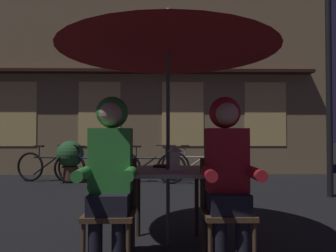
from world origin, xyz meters
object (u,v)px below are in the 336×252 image
object	(u,v)px
street_lamp	(328,39)
bicycle_third	(148,167)
bicycle_second	(93,167)
bicycle_fourth	(197,166)
patio_umbrella	(168,34)
lantern	(175,158)
chair_right	(226,204)
book	(164,166)
chair_left	(111,205)
person_right_hooded	(227,163)
bicycle_nearest	(50,166)
cafe_table	(168,180)
person_left_hooded	(110,163)
potted_plant	(70,157)

from	to	relation	value
street_lamp	bicycle_third	world-z (taller)	street_lamp
bicycle_second	bicycle_fourth	xyz separation A→B (m)	(2.32, 0.15, 0.00)
patio_umbrella	lantern	bearing A→B (deg)	-60.72
chair_right	bicycle_third	size ratio (longest dim) A/B	0.53
patio_umbrella	book	world-z (taller)	patio_umbrella
bicycle_third	book	size ratio (longest dim) A/B	8.22
chair_left	street_lamp	world-z (taller)	street_lamp
chair_left	bicycle_second	distance (m)	4.34
lantern	bicycle_fourth	xyz separation A→B (m)	(0.68, 4.09, -0.51)
book	person_right_hooded	bearing A→B (deg)	-31.68
book	bicycle_third	bearing A→B (deg)	113.71
bicycle_second	book	world-z (taller)	bicycle_second
patio_umbrella	street_lamp	world-z (taller)	street_lamp
bicycle_second	book	distance (m)	3.98
chair_right	bicycle_second	bearing A→B (deg)	116.23
bicycle_nearest	chair_right	bearing A→B (deg)	-54.56
cafe_table	chair_right	size ratio (longest dim) A/B	0.85
person_left_hooded	bicycle_nearest	distance (m)	4.83
street_lamp	bicycle_nearest	xyz separation A→B (m)	(-5.38, 1.66, -2.37)
bicycle_second	bicycle_fourth	size ratio (longest dim) A/B	1.00
bicycle_third	potted_plant	xyz separation A→B (m)	(-1.77, 0.20, 0.20)
person_right_hooded	potted_plant	distance (m)	5.11
person_right_hooded	potted_plant	world-z (taller)	person_right_hooded
person_right_hooded	book	size ratio (longest dim) A/B	7.00
bicycle_fourth	potted_plant	bearing A→B (deg)	-179.52
cafe_table	lantern	xyz separation A→B (m)	(0.06, -0.11, 0.22)
patio_umbrella	chair_right	bearing A→B (deg)	-37.55
cafe_table	bicycle_nearest	world-z (taller)	bicycle_nearest
lantern	chair_right	distance (m)	0.62
book	chair_left	bearing A→B (deg)	-110.33
lantern	bicycle_third	bearing A→B (deg)	96.32
street_lamp	book	world-z (taller)	street_lamp
chair_left	street_lamp	size ratio (longest dim) A/B	0.22
chair_left	person_left_hooded	size ratio (longest dim) A/B	0.62
patio_umbrella	bicycle_third	xyz separation A→B (m)	(-0.37, 3.75, -1.71)
patio_umbrella	book	size ratio (longest dim) A/B	11.55
bicycle_second	potted_plant	distance (m)	0.60
lantern	chair_left	xyz separation A→B (m)	(-0.54, -0.26, -0.37)
chair_left	bicycle_third	bearing A→B (deg)	88.42
lantern	potted_plant	bearing A→B (deg)	118.46
bicycle_fourth	street_lamp	bearing A→B (deg)	-39.82
chair_right	person_right_hooded	bearing A→B (deg)	-90.00
person_right_hooded	book	distance (m)	0.81
chair_right	cafe_table	bearing A→B (deg)	142.45
person_left_hooded	bicycle_third	distance (m)	4.21
bicycle_second	bicycle_fourth	distance (m)	2.33
person_right_hooded	bicycle_third	xyz separation A→B (m)	(-0.85, 4.18, -0.50)
street_lamp	bicycle_fourth	xyz separation A→B (m)	(-2.08, 1.73, -2.37)
book	cafe_table	bearing A→B (deg)	-61.40
chair_right	bicycle_fourth	bearing A→B (deg)	86.61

